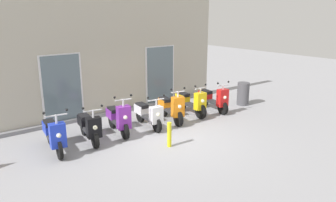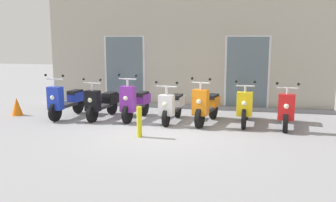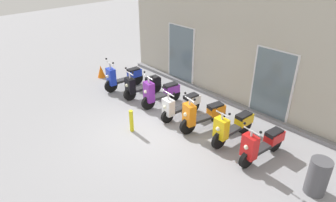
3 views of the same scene
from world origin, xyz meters
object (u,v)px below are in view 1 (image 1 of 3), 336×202
Objects in this scene: scooter_purple at (118,118)px; scooter_red at (214,99)px; trash_bin at (243,94)px; scooter_blue at (54,134)px; scooter_orange at (171,108)px; scooter_black at (89,127)px; scooter_yellow at (191,102)px; curb_bollard at (169,135)px; scooter_white at (148,114)px.

scooter_purple is 0.95× the size of scooter_red.
scooter_blue is at bearing 179.37° from trash_bin.
scooter_black is at bearing 179.15° from scooter_orange.
scooter_yellow is 1.01m from scooter_red.
scooter_orange is at bearing 50.52° from curb_bollard.
scooter_white is 0.93× the size of scooter_yellow.
scooter_black is 2.93m from scooter_orange.
scooter_yellow is at bearing 2.28° from scooter_blue.
scooter_blue reaches higher than scooter_red.
curb_bollard is (0.61, -1.71, -0.14)m from scooter_purple.
scooter_black is at bearing 178.85° from scooter_white.
scooter_yellow is at bearing 1.30° from scooter_black.
scooter_blue is 7.46m from trash_bin.
scooter_purple is 2.97m from scooter_yellow.
trash_bin is (1.50, -0.15, -0.01)m from scooter_red.
scooter_orange is (0.92, -0.00, 0.04)m from scooter_white.
scooter_purple reaches higher than scooter_blue.
scooter_black is 4.93m from scooter_red.
scooter_red is 2.33× the size of curb_bollard.
scooter_yellow is (3.93, 0.09, 0.03)m from scooter_black.
scooter_yellow reaches higher than scooter_white.
scooter_red is at bearing -0.51° from scooter_black.
scooter_orange is 2.01m from scooter_red.
scooter_blue reaches higher than curb_bollard.
scooter_orange is at bearing 177.61° from trash_bin.
scooter_blue reaches higher than scooter_white.
scooter_orange reaches higher than curb_bollard.
trash_bin is at bearing 17.18° from curb_bollard.
scooter_blue is at bearing 148.59° from curb_bollard.
scooter_orange reaches higher than scooter_black.
scooter_yellow is 1.03× the size of scooter_red.
scooter_purple is at bearing 177.86° from trash_bin.
curb_bollard is (-2.36, -1.78, -0.13)m from scooter_yellow.
scooter_black is 0.96× the size of scooter_red.
scooter_purple is 2.22× the size of curb_bollard.
scooter_black is at bearing 5.99° from scooter_blue.
scooter_red is 1.82× the size of trash_bin.
scooter_white is 1.93m from scooter_yellow.
scooter_purple is 1.05m from scooter_white.
scooter_blue is 1.04m from scooter_black.
scooter_purple is (0.96, 0.01, 0.05)m from scooter_black.
curb_bollard is at bearing -70.44° from scooter_purple.
scooter_red is (1.00, -0.13, -0.02)m from scooter_yellow.
scooter_black is 0.96m from scooter_purple.
scooter_purple is at bearing 178.31° from scooter_orange.
scooter_orange is 1.84× the size of trash_bin.
scooter_red reaches higher than curb_bollard.
trash_bin is at bearing -1.94° from scooter_white.
scooter_white is at bearing -176.16° from scooter_yellow.
scooter_red is at bearing -0.84° from scooter_purple.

